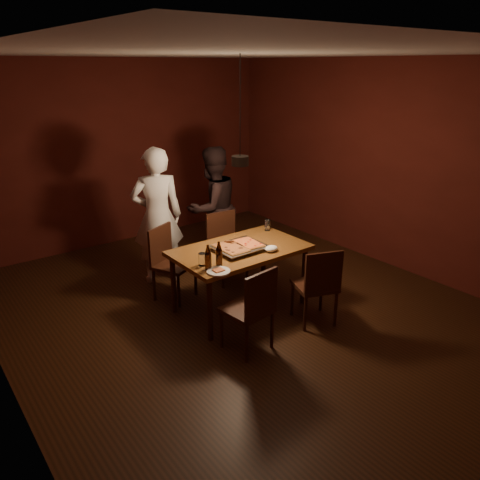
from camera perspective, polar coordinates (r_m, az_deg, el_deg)
room_shell at (r=5.05m, az=0.01°, el=5.72°), size 6.00×6.00×6.00m
dining_table at (r=5.31m, az=0.00°, el=-1.75°), size 1.50×0.90×0.75m
chair_far_left at (r=5.69m, az=-8.77°, el=-1.92°), size 0.56×0.56×0.49m
chair_far_right at (r=6.13m, az=-1.86°, el=-0.01°), size 0.46×0.46×0.49m
chair_near_left at (r=4.56m, az=1.60°, el=-7.70°), size 0.47×0.47×0.49m
chair_near_right at (r=5.09m, az=9.55°, el=-4.83°), size 0.54×0.54×0.49m
pizza_tray at (r=5.23m, az=-0.08°, el=-0.98°), size 0.56×0.46×0.05m
pizza_meat at (r=5.14m, az=-1.12°, el=-0.96°), size 0.25×0.40×0.02m
pizza_cheese at (r=5.28m, az=1.05°, el=-0.36°), size 0.24×0.37×0.02m
spatula at (r=5.22m, az=-0.18°, el=-0.56°), size 0.19×0.25×0.04m
beer_bottle_a at (r=4.72m, az=-3.92°, el=-2.09°), size 0.07×0.07×0.26m
beer_bottle_b at (r=4.79m, az=-2.58°, el=-1.68°), size 0.07×0.07×0.26m
water_glass_left at (r=4.83m, az=-4.61°, el=-2.36°), size 0.08×0.08×0.13m
water_glass_right at (r=5.84m, az=3.35°, el=1.81°), size 0.07×0.07×0.14m
plate_slice at (r=4.69m, az=-2.63°, el=-3.82°), size 0.24×0.24×0.03m
napkin at (r=5.19m, az=3.83°, el=-1.05°), size 0.16×0.12×0.07m
diner_white at (r=6.05m, az=-10.05°, el=2.88°), size 0.75×0.63×1.77m
diner_dark at (r=6.47m, az=-3.36°, el=3.92°), size 0.89×0.73×1.68m
pendant_lamp at (r=4.97m, az=0.01°, el=9.75°), size 0.18×0.18×1.10m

